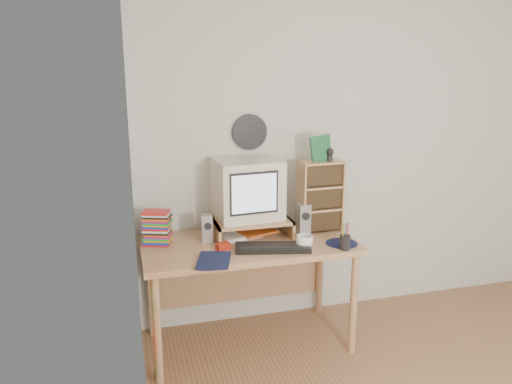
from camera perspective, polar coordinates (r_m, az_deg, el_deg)
back_wall at (r=3.89m, az=12.60°, el=4.59°), size 3.50×0.00×3.50m
left_wall at (r=1.76m, az=-12.48°, el=-7.32°), size 0.00×3.50×3.50m
curtain at (r=2.25m, az=-12.02°, el=-5.19°), size 0.00×2.20×2.20m
wall_disc at (r=3.51m, az=-0.74°, el=6.86°), size 0.25×0.02×0.25m
desk at (r=3.43m, az=-1.10°, el=-7.46°), size 1.40×0.70×0.75m
monitor_riser at (r=3.39m, az=-0.45°, el=-3.57°), size 0.52×0.30×0.12m
crt_monitor at (r=3.37m, az=-0.94°, el=0.33°), size 0.46×0.46×0.40m
speaker_left at (r=3.30m, az=-5.62°, el=-4.16°), size 0.08×0.08×0.19m
speaker_right at (r=3.45m, az=5.45°, el=-3.08°), size 0.08×0.08×0.21m
keyboard at (r=3.17m, az=1.93°, el=-6.38°), size 0.50×0.26×0.03m
dvd_stack at (r=3.30m, az=-11.20°, el=-3.90°), size 0.20×0.17×0.24m
cd_rack at (r=3.50m, az=7.32°, el=-0.48°), size 0.31×0.17×0.50m
mug at (r=3.20m, az=5.55°, el=-5.70°), size 0.12×0.12×0.09m
diary at (r=3.00m, az=-6.68°, el=-7.55°), size 0.27×0.23×0.05m
mousepad at (r=3.33m, az=9.75°, el=-5.81°), size 0.24×0.24×0.00m
pen_cup at (r=3.21m, az=10.13°, el=-5.35°), size 0.08×0.08×0.13m
papers at (r=3.42m, az=-1.29°, el=-4.78°), size 0.32×0.28×0.04m
red_box at (r=3.18m, az=-3.77°, el=-6.25°), size 0.10×0.08×0.04m
game_box at (r=3.42m, az=7.40°, el=4.96°), size 0.14×0.03×0.18m
webcam at (r=3.44m, az=8.43°, el=4.25°), size 0.06×0.06×0.09m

